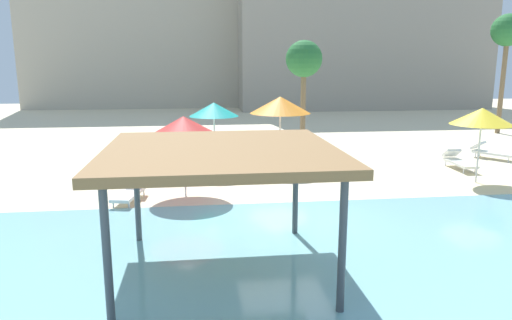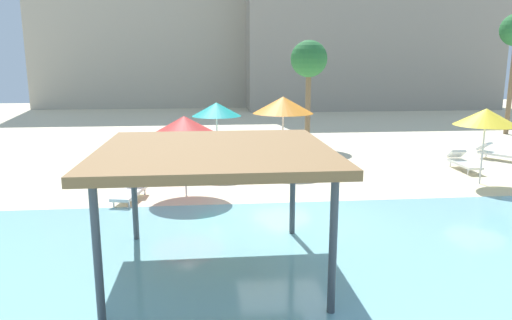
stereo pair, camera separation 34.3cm
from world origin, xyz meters
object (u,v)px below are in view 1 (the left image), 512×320
(shade_pavilion, at_px, (221,155))
(beach_umbrella_red_0, at_px, (184,127))
(beach_umbrella_teal_3, at_px, (214,109))
(beach_umbrella_orange_1, at_px, (280,105))
(palm_tree_1, at_px, (508,34))
(lounge_chair_0, at_px, (458,161))
(beach_umbrella_yellow_6, at_px, (482,116))
(lounge_chair_1, at_px, (490,151))
(lounge_chair_2, at_px, (131,190))
(palm_tree_0, at_px, (304,61))

(shade_pavilion, distance_m, beach_umbrella_red_0, 5.90)
(beach_umbrella_red_0, bearing_deg, beach_umbrella_teal_3, 73.05)
(beach_umbrella_orange_1, height_order, palm_tree_1, palm_tree_1)
(lounge_chair_0, bearing_deg, beach_umbrella_yellow_6, -12.89)
(beach_umbrella_yellow_6, height_order, palm_tree_1, palm_tree_1)
(shade_pavilion, bearing_deg, lounge_chair_1, 38.98)
(lounge_chair_0, distance_m, palm_tree_1, 13.12)
(beach_umbrella_red_0, height_order, palm_tree_1, palm_tree_1)
(lounge_chair_2, height_order, palm_tree_1, palm_tree_1)
(beach_umbrella_orange_1, bearing_deg, beach_umbrella_teal_3, -174.64)
(lounge_chair_1, relative_size, palm_tree_1, 0.27)
(beach_umbrella_teal_3, relative_size, lounge_chair_2, 1.39)
(lounge_chair_0, height_order, lounge_chair_2, same)
(beach_umbrella_teal_3, bearing_deg, lounge_chair_1, 3.89)
(lounge_chair_1, distance_m, palm_tree_0, 9.92)
(beach_umbrella_yellow_6, xyz_separation_m, palm_tree_1, (8.31, 11.19, 3.54))
(shade_pavilion, xyz_separation_m, beach_umbrella_red_0, (-0.90, 5.82, -0.21))
(beach_umbrella_yellow_6, bearing_deg, lounge_chair_2, -176.29)
(beach_umbrella_orange_1, distance_m, palm_tree_1, 17.24)
(shade_pavilion, relative_size, beach_umbrella_teal_3, 1.67)
(lounge_chair_2, bearing_deg, shade_pavilion, 36.60)
(lounge_chair_0, bearing_deg, lounge_chair_1, 125.71)
(lounge_chair_2, height_order, palm_tree_0, palm_tree_0)
(lounge_chair_0, xyz_separation_m, lounge_chair_2, (-12.74, -3.00, 0.00))
(beach_umbrella_red_0, distance_m, palm_tree_1, 22.42)
(beach_umbrella_orange_1, height_order, lounge_chair_2, beach_umbrella_orange_1)
(beach_umbrella_teal_3, bearing_deg, lounge_chair_2, -125.82)
(shade_pavilion, bearing_deg, beach_umbrella_red_0, 98.75)
(beach_umbrella_red_0, height_order, beach_umbrella_teal_3, beach_umbrella_teal_3)
(beach_umbrella_orange_1, relative_size, palm_tree_1, 0.41)
(lounge_chair_0, bearing_deg, beach_umbrella_orange_1, -97.39)
(beach_umbrella_yellow_6, bearing_deg, beach_umbrella_teal_3, 161.74)
(beach_umbrella_teal_3, xyz_separation_m, lounge_chair_0, (9.94, -0.88, -2.14))
(beach_umbrella_orange_1, bearing_deg, palm_tree_0, 68.41)
(shade_pavilion, height_order, palm_tree_1, palm_tree_1)
(beach_umbrella_yellow_6, height_order, lounge_chair_0, beach_umbrella_yellow_6)
(beach_umbrella_orange_1, distance_m, lounge_chair_1, 10.06)
(beach_umbrella_yellow_6, relative_size, palm_tree_0, 0.50)
(shade_pavilion, height_order, lounge_chair_2, shade_pavilion)
(palm_tree_1, bearing_deg, palm_tree_0, -169.89)
(palm_tree_1, bearing_deg, shade_pavilion, -135.60)
(shade_pavilion, relative_size, beach_umbrella_yellow_6, 1.69)
(beach_umbrella_orange_1, xyz_separation_m, lounge_chair_0, (7.24, -1.13, -2.26))
(beach_umbrella_yellow_6, relative_size, lounge_chair_0, 1.42)
(beach_umbrella_yellow_6, bearing_deg, palm_tree_0, 116.63)
(beach_umbrella_orange_1, relative_size, palm_tree_0, 0.54)
(lounge_chair_2, distance_m, palm_tree_0, 13.02)
(beach_umbrella_teal_3, xyz_separation_m, beach_umbrella_yellow_6, (9.37, -3.09, -0.06))
(lounge_chair_1, xyz_separation_m, lounge_chair_2, (-15.29, -4.73, 0.00))
(lounge_chair_1, bearing_deg, palm_tree_0, -158.17)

